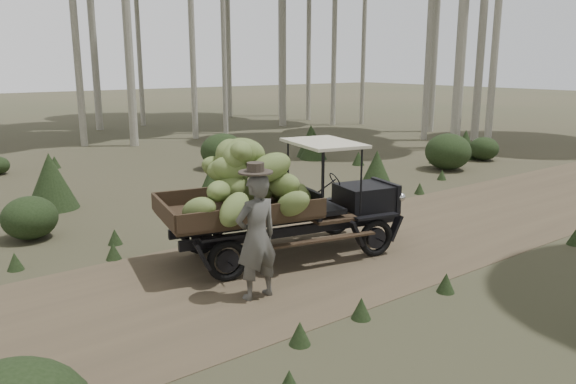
% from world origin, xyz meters
% --- Properties ---
extents(ground, '(120.00, 120.00, 0.00)m').
position_xyz_m(ground, '(0.00, 0.00, 0.00)').
color(ground, '#473D2B').
rests_on(ground, ground).
extents(dirt_track, '(70.00, 4.00, 0.01)m').
position_xyz_m(dirt_track, '(0.00, 0.00, 0.00)').
color(dirt_track, brown).
rests_on(dirt_track, ground).
extents(banana_truck, '(4.51, 2.41, 2.19)m').
position_xyz_m(banana_truck, '(-1.89, 0.55, 1.29)').
color(banana_truck, black).
rests_on(banana_truck, ground).
extents(farmer, '(0.67, 0.49, 1.98)m').
position_xyz_m(farmer, '(-2.94, -0.73, 0.94)').
color(farmer, '#4E4D47').
rests_on(farmer, ground).
extents(undergrowth, '(22.29, 23.64, 1.37)m').
position_xyz_m(undergrowth, '(0.90, 0.72, 0.51)').
color(undergrowth, '#233319').
rests_on(undergrowth, ground).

